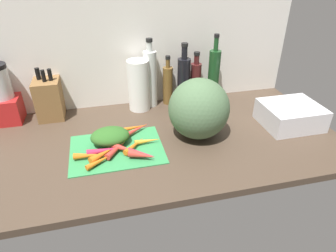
{
  "coord_description": "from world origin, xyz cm",
  "views": [
    {
      "loc": [
        -16.23,
        -108.75,
        71.0
      ],
      "look_at": [
        8.62,
        -5.79,
        8.49
      ],
      "focal_mm": 31.75,
      "sensor_mm": 36.0,
      "label": 1
    }
  ],
  "objects_px": {
    "carrot_2": "(135,145)",
    "blender_appliance": "(3,98)",
    "carrot_0": "(135,130)",
    "carrot_6": "(148,141)",
    "knife_block": "(49,98)",
    "carrot_1": "(142,155)",
    "bottle_2": "(184,80)",
    "carrot_11": "(119,147)",
    "bottle_4": "(214,76)",
    "bottle_0": "(150,78)",
    "carrot_7": "(102,160)",
    "carrot_10": "(103,154)",
    "cutting_board": "(117,149)",
    "carrot_4": "(89,155)",
    "carrot_3": "(142,154)",
    "dish_rack": "(290,115)",
    "paper_towel_roll": "(139,85)",
    "winter_squash": "(199,109)",
    "bottle_3": "(196,81)",
    "carrot_9": "(106,150)",
    "carrot_8": "(122,148)",
    "bottle_1": "(168,84)",
    "carrot_5": "(128,129)"
  },
  "relations": [
    {
      "from": "cutting_board",
      "to": "carrot_6",
      "type": "height_order",
      "value": "carrot_6"
    },
    {
      "from": "carrot_0",
      "to": "carrot_9",
      "type": "relative_size",
      "value": 1.09
    },
    {
      "from": "carrot_7",
      "to": "knife_block",
      "type": "xyz_separation_m",
      "value": [
        -0.22,
        0.44,
        0.08
      ]
    },
    {
      "from": "carrot_3",
      "to": "carrot_8",
      "type": "relative_size",
      "value": 0.82
    },
    {
      "from": "bottle_3",
      "to": "bottle_2",
      "type": "bearing_deg",
      "value": -166.39
    },
    {
      "from": "winter_squash",
      "to": "bottle_2",
      "type": "height_order",
      "value": "bottle_2"
    },
    {
      "from": "bottle_4",
      "to": "paper_towel_roll",
      "type": "bearing_deg",
      "value": 179.19
    },
    {
      "from": "carrot_1",
      "to": "carrot_8",
      "type": "xyz_separation_m",
      "value": [
        -0.07,
        0.07,
        -0.0
      ]
    },
    {
      "from": "dish_rack",
      "to": "carrot_1",
      "type": "bearing_deg",
      "value": -170.84
    },
    {
      "from": "carrot_0",
      "to": "bottle_3",
      "type": "distance_m",
      "value": 0.46
    },
    {
      "from": "carrot_9",
      "to": "carrot_10",
      "type": "xyz_separation_m",
      "value": [
        -0.01,
        -0.02,
        0.0
      ]
    },
    {
      "from": "bottle_1",
      "to": "carrot_11",
      "type": "bearing_deg",
      "value": -127.54
    },
    {
      "from": "cutting_board",
      "to": "carrot_9",
      "type": "xyz_separation_m",
      "value": [
        -0.04,
        -0.03,
        0.02
      ]
    },
    {
      "from": "carrot_10",
      "to": "bottle_1",
      "type": "height_order",
      "value": "bottle_1"
    },
    {
      "from": "blender_appliance",
      "to": "dish_rack",
      "type": "xyz_separation_m",
      "value": [
        1.3,
        -0.35,
        -0.07
      ]
    },
    {
      "from": "carrot_9",
      "to": "knife_block",
      "type": "bearing_deg",
      "value": 121.59
    },
    {
      "from": "carrot_1",
      "to": "carrot_2",
      "type": "bearing_deg",
      "value": 101.68
    },
    {
      "from": "carrot_11",
      "to": "bottle_2",
      "type": "distance_m",
      "value": 0.54
    },
    {
      "from": "carrot_6",
      "to": "winter_squash",
      "type": "distance_m",
      "value": 0.26
    },
    {
      "from": "carrot_2",
      "to": "knife_block",
      "type": "relative_size",
      "value": 0.52
    },
    {
      "from": "carrot_4",
      "to": "bottle_3",
      "type": "relative_size",
      "value": 0.45
    },
    {
      "from": "carrot_9",
      "to": "winter_squash",
      "type": "distance_m",
      "value": 0.42
    },
    {
      "from": "bottle_1",
      "to": "bottle_0",
      "type": "bearing_deg",
      "value": -178.77
    },
    {
      "from": "carrot_7",
      "to": "bottle_0",
      "type": "height_order",
      "value": "bottle_0"
    },
    {
      "from": "carrot_10",
      "to": "bottle_2",
      "type": "bearing_deg",
      "value": 42.42
    },
    {
      "from": "carrot_3",
      "to": "carrot_5",
      "type": "height_order",
      "value": "carrot_5"
    },
    {
      "from": "carrot_6",
      "to": "knife_block",
      "type": "height_order",
      "value": "knife_block"
    },
    {
      "from": "carrot_4",
      "to": "carrot_6",
      "type": "relative_size",
      "value": 1.1
    },
    {
      "from": "carrot_6",
      "to": "bottle_0",
      "type": "relative_size",
      "value": 0.31
    },
    {
      "from": "cutting_board",
      "to": "carrot_11",
      "type": "relative_size",
      "value": 2.3
    },
    {
      "from": "dish_rack",
      "to": "blender_appliance",
      "type": "bearing_deg",
      "value": 164.91
    },
    {
      "from": "cutting_board",
      "to": "carrot_7",
      "type": "relative_size",
      "value": 2.69
    },
    {
      "from": "carrot_7",
      "to": "blender_appliance",
      "type": "xyz_separation_m",
      "value": [
        -0.42,
        0.45,
        0.1
      ]
    },
    {
      "from": "dish_rack",
      "to": "carrot_9",
      "type": "bearing_deg",
      "value": -176.82
    },
    {
      "from": "carrot_6",
      "to": "knife_block",
      "type": "bearing_deg",
      "value": 139.39
    },
    {
      "from": "carrot_10",
      "to": "carrot_8",
      "type": "bearing_deg",
      "value": 15.33
    },
    {
      "from": "carrot_3",
      "to": "bottle_4",
      "type": "relative_size",
      "value": 0.32
    },
    {
      "from": "knife_block",
      "to": "bottle_4",
      "type": "xyz_separation_m",
      "value": [
        0.83,
        -0.02,
        0.05
      ]
    },
    {
      "from": "carrot_1",
      "to": "bottle_2",
      "type": "relative_size",
      "value": 0.32
    },
    {
      "from": "bottle_4",
      "to": "carrot_1",
      "type": "bearing_deg",
      "value": -136.0
    },
    {
      "from": "blender_appliance",
      "to": "paper_towel_roll",
      "type": "relative_size",
      "value": 1.1
    },
    {
      "from": "carrot_5",
      "to": "paper_towel_roll",
      "type": "bearing_deg",
      "value": 69.5
    },
    {
      "from": "carrot_2",
      "to": "blender_appliance",
      "type": "height_order",
      "value": "blender_appliance"
    },
    {
      "from": "carrot_7",
      "to": "winter_squash",
      "type": "height_order",
      "value": "winter_squash"
    },
    {
      "from": "cutting_board",
      "to": "carrot_0",
      "type": "relative_size",
      "value": 2.27
    },
    {
      "from": "carrot_0",
      "to": "bottle_0",
      "type": "relative_size",
      "value": 0.48
    },
    {
      "from": "bottle_0",
      "to": "bottle_1",
      "type": "relative_size",
      "value": 1.36
    },
    {
      "from": "carrot_10",
      "to": "blender_appliance",
      "type": "distance_m",
      "value": 0.61
    },
    {
      "from": "carrot_0",
      "to": "carrot_6",
      "type": "relative_size",
      "value": 1.52
    },
    {
      "from": "blender_appliance",
      "to": "carrot_4",
      "type": "bearing_deg",
      "value": -47.76
    }
  ]
}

